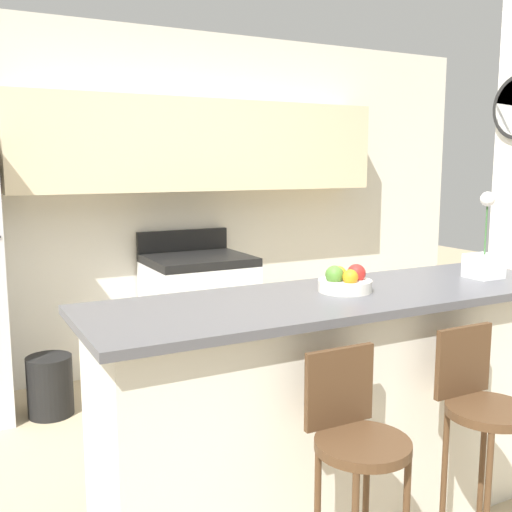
# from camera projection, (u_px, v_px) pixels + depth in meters

# --- Properties ---
(wall_back) EXTENTS (5.60, 0.38, 2.55)m
(wall_back) POSITION_uv_depth(u_px,v_px,m) (180.00, 180.00, 4.48)
(wall_back) COLOR silver
(wall_back) RESTS_ON ground_plane
(counter_bar) EXTENTS (2.23, 0.68, 1.02)m
(counter_bar) POSITION_uv_depth(u_px,v_px,m) (340.00, 406.00, 2.63)
(counter_bar) COLOR silver
(counter_bar) RESTS_ON ground_plane
(stove_range) EXTENTS (0.72, 0.64, 1.07)m
(stove_range) POSITION_uv_depth(u_px,v_px,m) (199.00, 316.00, 4.39)
(stove_range) COLOR white
(stove_range) RESTS_ON ground_plane
(bar_stool_left) EXTENTS (0.33, 0.33, 0.94)m
(bar_stool_left) POSITION_uv_depth(u_px,v_px,m) (356.00, 448.00, 2.04)
(bar_stool_left) COLOR #4C331E
(bar_stool_left) RESTS_ON ground_plane
(bar_stool_right) EXTENTS (0.33, 0.33, 0.94)m
(bar_stool_right) POSITION_uv_depth(u_px,v_px,m) (481.00, 414.00, 2.31)
(bar_stool_right) COLOR #4C331E
(bar_stool_right) RESTS_ON ground_plane
(orchid_vase) EXTENTS (0.15, 0.15, 0.41)m
(orchid_vase) POSITION_uv_depth(u_px,v_px,m) (484.00, 258.00, 2.88)
(orchid_vase) COLOR white
(orchid_vase) RESTS_ON counter_bar
(fruit_bowl) EXTENTS (0.23, 0.23, 0.12)m
(fruit_bowl) POSITION_uv_depth(u_px,v_px,m) (345.00, 282.00, 2.58)
(fruit_bowl) COLOR silver
(fruit_bowl) RESTS_ON counter_bar
(trash_bin) EXTENTS (0.28, 0.28, 0.38)m
(trash_bin) POSITION_uv_depth(u_px,v_px,m) (50.00, 386.00, 3.75)
(trash_bin) COLOR black
(trash_bin) RESTS_ON ground_plane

